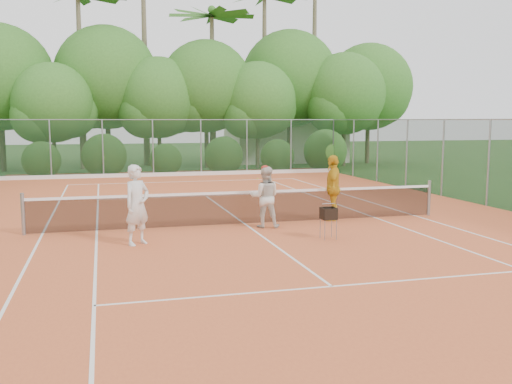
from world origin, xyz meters
TOP-DOWN VIEW (x-y plane):
  - ground at (0.00, 0.00)m, footprint 120.00×120.00m
  - clay_court at (0.00, 0.00)m, footprint 18.00×36.00m
  - club_building at (9.00, 24.00)m, footprint 8.00×5.00m
  - tennis_net at (0.00, 0.00)m, footprint 11.97×0.10m
  - player_white at (-3.14, -1.94)m, footprint 0.84×0.79m
  - player_center_grp at (0.42, -0.58)m, footprint 0.97×0.84m
  - player_yellow at (2.69, -0.00)m, footprint 0.87×1.24m
  - ball_hopper at (1.52, -2.52)m, footprint 0.35×0.35m
  - stray_ball_a at (-2.46, 9.97)m, footprint 0.07×0.07m
  - stray_ball_b at (-2.60, 11.02)m, footprint 0.07×0.07m
  - stray_ball_c at (3.67, 12.05)m, footprint 0.07×0.07m
  - court_markings at (0.00, 0.00)m, footprint 11.03×23.83m
  - fence_back at (0.00, 15.00)m, footprint 18.07×0.07m
  - tropical_treeline at (1.43, 20.22)m, footprint 32.10×8.49m

SIDE VIEW (x-z plane):
  - ground at x=0.00m, z-range 0.00..0.00m
  - clay_court at x=0.00m, z-range 0.00..0.02m
  - court_markings at x=0.00m, z-range 0.02..0.03m
  - stray_ball_a at x=-2.46m, z-range 0.02..0.09m
  - stray_ball_b at x=-2.60m, z-range 0.02..0.09m
  - stray_ball_c at x=3.67m, z-range 0.02..0.09m
  - tennis_net at x=0.00m, z-range -0.02..1.08m
  - ball_hopper at x=1.52m, z-range 0.25..1.05m
  - player_center_grp at x=0.42m, z-range 0.01..1.74m
  - player_white at x=-3.14m, z-range 0.02..1.94m
  - player_yellow at x=2.69m, z-range 0.02..1.97m
  - club_building at x=9.00m, z-range 0.00..3.00m
  - fence_back at x=0.00m, z-range 0.02..3.02m
  - tropical_treeline at x=1.43m, z-range -2.40..12.63m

